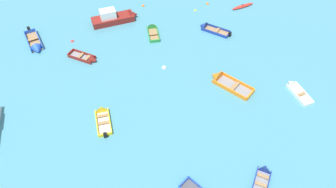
% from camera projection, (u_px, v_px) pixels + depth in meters
% --- Properties ---
extents(rowboat_maroon_near_camera, '(3.52, 2.61, 1.01)m').
position_uv_depth(rowboat_maroon_near_camera, '(89.00, 59.00, 32.96)').
color(rowboat_maroon_near_camera, gray).
rests_on(rowboat_maroon_near_camera, ground_plane).
extents(rowboat_deep_blue_foreground_center, '(2.35, 3.11, 1.00)m').
position_uv_depth(rowboat_deep_blue_foreground_center, '(263.00, 174.00, 23.93)').
color(rowboat_deep_blue_foreground_center, gray).
rests_on(rowboat_deep_blue_foreground_center, ground_plane).
extents(rowboat_green_distant_center, '(1.43, 3.33, 1.07)m').
position_uv_depth(rowboat_green_distant_center, '(152.00, 30.00, 36.46)').
color(rowboat_green_distant_center, '#99754C').
rests_on(rowboat_green_distant_center, ground_plane).
extents(rowboat_yellow_outer_left, '(1.71, 3.59, 1.12)m').
position_uv_depth(rowboat_yellow_outer_left, '(102.00, 115.00, 27.86)').
color(rowboat_yellow_outer_left, beige).
rests_on(rowboat_yellow_outer_left, ground_plane).
extents(rowboat_orange_back_row_right, '(4.29, 4.25, 1.48)m').
position_uv_depth(rowboat_orange_back_row_right, '(222.00, 80.00, 30.78)').
color(rowboat_orange_back_row_right, gray).
rests_on(rowboat_orange_back_row_right, ground_plane).
extents(motor_launch_maroon_midfield_right, '(5.95, 3.03, 2.10)m').
position_uv_depth(motor_launch_maroon_midfield_right, '(116.00, 17.00, 37.44)').
color(motor_launch_maroon_midfield_right, maroon).
rests_on(motor_launch_maroon_midfield_right, ground_plane).
extents(rowboat_white_midfield_left, '(1.87, 3.47, 1.00)m').
position_uv_depth(rowboat_white_midfield_left, '(294.00, 88.00, 30.14)').
color(rowboat_white_midfield_left, beige).
rests_on(rowboat_white_midfield_left, ground_plane).
extents(rowboat_deep_blue_far_left, '(3.77, 3.15, 1.13)m').
position_uv_depth(rowboat_deep_blue_far_left, '(208.00, 28.00, 36.67)').
color(rowboat_deep_blue_far_left, '#99754C').
rests_on(rowboat_deep_blue_far_left, ground_plane).
extents(rowboat_blue_back_row_center, '(2.91, 4.56, 1.22)m').
position_uv_depth(rowboat_blue_back_row_center, '(35.00, 45.00, 34.41)').
color(rowboat_blue_back_row_center, '#99754C').
rests_on(rowboat_blue_back_row_center, ground_plane).
extents(kayak_red_back_row_left, '(3.27, 1.72, 0.31)m').
position_uv_depth(kayak_red_back_row_left, '(243.00, 6.00, 39.90)').
color(kayak_red_back_row_left, red).
rests_on(kayak_red_back_row_left, ground_plane).
extents(mooring_buoy_between_boats_left, '(0.37, 0.37, 0.37)m').
position_uv_depth(mooring_buoy_between_boats_left, '(207.00, 4.00, 40.53)').
color(mooring_buoy_between_boats_left, orange).
rests_on(mooring_buoy_between_boats_left, ground_plane).
extents(mooring_buoy_between_boats_right, '(0.30, 0.30, 0.30)m').
position_uv_depth(mooring_buoy_between_boats_right, '(195.00, 11.00, 39.47)').
color(mooring_buoy_between_boats_right, yellow).
rests_on(mooring_buoy_between_boats_right, ground_plane).
extents(mooring_buoy_outer_edge, '(0.38, 0.38, 0.38)m').
position_uv_depth(mooring_buoy_outer_edge, '(72.00, 41.00, 35.24)').
color(mooring_buoy_outer_edge, red).
rests_on(mooring_buoy_outer_edge, ground_plane).
extents(mooring_buoy_midfield, '(0.48, 0.48, 0.48)m').
position_uv_depth(mooring_buoy_midfield, '(164.00, 68.00, 32.27)').
color(mooring_buoy_midfield, silver).
rests_on(mooring_buoy_midfield, ground_plane).
extents(mooring_buoy_far_field, '(0.39, 0.39, 0.39)m').
position_uv_depth(mooring_buoy_far_field, '(143.00, 6.00, 40.19)').
color(mooring_buoy_far_field, orange).
rests_on(mooring_buoy_far_field, ground_plane).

